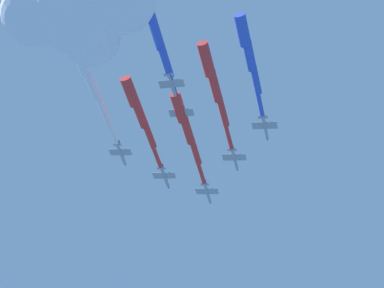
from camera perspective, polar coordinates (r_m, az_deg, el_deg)
name	(u,v)px	position (r m, az deg, el deg)	size (l,w,h in m)	color
jet_lead	(187,131)	(174.29, -0.49, 1.38)	(11.69, 46.77, 4.35)	#9EA3AD
jet_port_inner	(140,115)	(171.00, -5.58, 3.08)	(12.13, 45.17, 4.39)	#9EA3AD
jet_starboard_inner	(215,87)	(167.38, 2.47, 6.13)	(12.10, 49.48, 4.41)	#9EA3AD
jet_port_mid	(92,85)	(171.42, -10.69, 6.27)	(11.87, 47.68, 4.41)	#9EA3AD
jet_starboard_mid	(249,57)	(161.49, 6.20, 9.26)	(11.35, 44.75, 4.42)	#9EA3AD
jet_port_outer	(156,33)	(158.56, -3.90, 11.80)	(11.89, 49.38, 4.38)	#9EA3AD
jet_starboard_outer	(145,3)	(154.71, -5.12, 14.91)	(11.99, 47.24, 4.41)	#9EA3AD
cloud_puff	(81,8)	(156.45, -11.83, 14.08)	(44.70, 31.49, 27.74)	white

